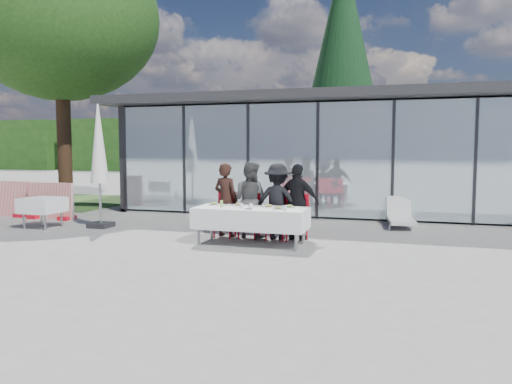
# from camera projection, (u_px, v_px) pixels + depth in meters

# --- Properties ---
(ground) EXTENTS (90.00, 90.00, 0.00)m
(ground) POSITION_uv_depth(u_px,v_px,m) (230.00, 246.00, 9.91)
(ground) COLOR gray
(ground) RESTS_ON ground
(pavilion) EXTENTS (14.80, 8.80, 3.44)m
(pavilion) POSITION_uv_depth(u_px,v_px,m) (367.00, 142.00, 16.91)
(pavilion) COLOR gray
(pavilion) RESTS_ON ground
(treeline) EXTENTS (62.50, 2.00, 4.40)m
(treeline) POSITION_uv_depth(u_px,v_px,m) (333.00, 144.00, 36.97)
(treeline) COLOR #193B12
(treeline) RESTS_ON ground
(dining_table) EXTENTS (2.26, 0.96, 0.75)m
(dining_table) POSITION_uv_depth(u_px,v_px,m) (251.00, 218.00, 10.03)
(dining_table) COLOR white
(dining_table) RESTS_ON ground
(diner_a) EXTENTS (0.72, 0.72, 1.62)m
(diner_a) POSITION_uv_depth(u_px,v_px,m) (226.00, 200.00, 10.95)
(diner_a) COLOR black
(diner_a) RESTS_ON ground
(diner_chair_a) EXTENTS (0.44, 0.44, 0.97)m
(diner_chair_a) POSITION_uv_depth(u_px,v_px,m) (226.00, 212.00, 10.98)
(diner_chair_a) COLOR red
(diner_chair_a) RESTS_ON ground
(diner_b) EXTENTS (1.00, 1.00, 1.65)m
(diner_b) POSITION_uv_depth(u_px,v_px,m) (250.00, 200.00, 10.79)
(diner_b) COLOR #494949
(diner_b) RESTS_ON ground
(diner_chair_b) EXTENTS (0.44, 0.44, 0.97)m
(diner_chair_b) POSITION_uv_depth(u_px,v_px,m) (250.00, 213.00, 10.81)
(diner_chair_b) COLOR red
(diner_chair_b) RESTS_ON ground
(diner_c) EXTENTS (1.07, 1.07, 1.62)m
(diner_c) POSITION_uv_depth(u_px,v_px,m) (278.00, 201.00, 10.61)
(diner_c) COLOR black
(diner_c) RESTS_ON ground
(diner_chair_c) EXTENTS (0.44, 0.44, 0.97)m
(diner_chair_c) POSITION_uv_depth(u_px,v_px,m) (278.00, 214.00, 10.64)
(diner_chair_c) COLOR red
(diner_chair_c) RESTS_ON ground
(diner_d) EXTENTS (1.14, 1.14, 1.62)m
(diner_d) POSITION_uv_depth(u_px,v_px,m) (298.00, 202.00, 10.48)
(diner_d) COLOR black
(diner_d) RESTS_ON ground
(diner_chair_d) EXTENTS (0.44, 0.44, 0.97)m
(diner_chair_d) POSITION_uv_depth(u_px,v_px,m) (298.00, 215.00, 10.51)
(diner_chair_d) COLOR red
(diner_chair_d) RESTS_ON ground
(plate_a) EXTENTS (0.27, 0.27, 0.07)m
(plate_a) POSITION_uv_depth(u_px,v_px,m) (214.00, 204.00, 10.42)
(plate_a) COLOR white
(plate_a) RESTS_ON dining_table
(plate_b) EXTENTS (0.27, 0.27, 0.07)m
(plate_b) POSITION_uv_depth(u_px,v_px,m) (239.00, 205.00, 10.29)
(plate_b) COLOR white
(plate_b) RESTS_ON dining_table
(plate_c) EXTENTS (0.27, 0.27, 0.07)m
(plate_c) POSITION_uv_depth(u_px,v_px,m) (268.00, 206.00, 10.01)
(plate_c) COLOR white
(plate_c) RESTS_ON dining_table
(plate_d) EXTENTS (0.27, 0.27, 0.07)m
(plate_d) POSITION_uv_depth(u_px,v_px,m) (289.00, 207.00, 9.94)
(plate_d) COLOR white
(plate_d) RESTS_ON dining_table
(plate_extra) EXTENTS (0.27, 0.27, 0.07)m
(plate_extra) POSITION_uv_depth(u_px,v_px,m) (278.00, 208.00, 9.67)
(plate_extra) COLOR white
(plate_extra) RESTS_ON dining_table
(juice_bottle) EXTENTS (0.06, 0.06, 0.14)m
(juice_bottle) POSITION_uv_depth(u_px,v_px,m) (221.00, 204.00, 10.11)
(juice_bottle) COLOR #92C451
(juice_bottle) RESTS_ON dining_table
(drinking_glasses) EXTENTS (0.99, 0.21, 0.10)m
(drinking_glasses) POSITION_uv_depth(u_px,v_px,m) (259.00, 207.00, 9.76)
(drinking_glasses) COLOR silver
(drinking_glasses) RESTS_ON dining_table
(folded_eyeglasses) EXTENTS (0.14, 0.03, 0.01)m
(folded_eyeglasses) POSITION_uv_depth(u_px,v_px,m) (249.00, 209.00, 9.73)
(folded_eyeglasses) COLOR black
(folded_eyeglasses) RESTS_ON dining_table
(spare_table_left) EXTENTS (0.86, 0.86, 0.74)m
(spare_table_left) POSITION_uv_depth(u_px,v_px,m) (43.00, 205.00, 12.12)
(spare_table_left) COLOR white
(spare_table_left) RESTS_ON ground
(market_umbrella) EXTENTS (0.50, 0.50, 3.00)m
(market_umbrella) POSITION_uv_depth(u_px,v_px,m) (99.00, 150.00, 12.07)
(market_umbrella) COLOR black
(market_umbrella) RESTS_ON ground
(lounger) EXTENTS (0.77, 1.40, 0.72)m
(lounger) POSITION_uv_depth(u_px,v_px,m) (400.00, 216.00, 12.35)
(lounger) COLOR silver
(lounger) RESTS_ON ground
(deciduous_tree) EXTENTS (7.04, 6.40, 9.38)m
(deciduous_tree) POSITION_uv_depth(u_px,v_px,m) (60.00, 19.00, 17.52)
(deciduous_tree) COLOR #382316
(deciduous_tree) RESTS_ON ground
(conifer_tree) EXTENTS (4.00, 4.00, 10.50)m
(conifer_tree) POSITION_uv_depth(u_px,v_px,m) (343.00, 54.00, 21.62)
(conifer_tree) COLOR #382316
(conifer_tree) RESTS_ON ground
(grass_patch) EXTENTS (5.00, 5.00, 0.02)m
(grass_patch) POSITION_uv_depth(u_px,v_px,m) (66.00, 201.00, 18.09)
(grass_patch) COLOR #385926
(grass_patch) RESTS_ON ground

